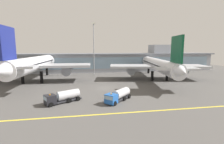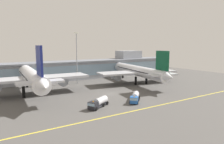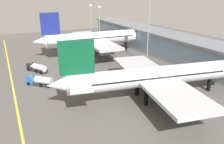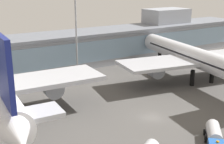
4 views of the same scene
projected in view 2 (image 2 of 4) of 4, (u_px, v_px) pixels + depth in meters
ground_plane at (110, 94)px, 81.44m from camera, size 201.62×201.62×0.00m
taxiway_centreline_stripe at (147, 108)px, 63.04m from camera, size 161.30×0.50×0.01m
terminal_building at (74, 69)px, 117.51m from camera, size 147.01×14.00×15.88m
airliner_near_left at (32, 77)px, 78.93m from camera, size 44.98×53.60×19.51m
airliner_near_right at (138, 71)px, 103.88m from camera, size 42.70×55.29×17.30m
fuel_tanker_truck at (135, 97)px, 70.13m from camera, size 8.06×8.16×2.90m
baggage_tug_near at (98, 103)px, 63.67m from camera, size 9.03×6.67×2.90m
apron_light_mast_centre at (77, 51)px, 101.96m from camera, size 1.80×1.80×26.14m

